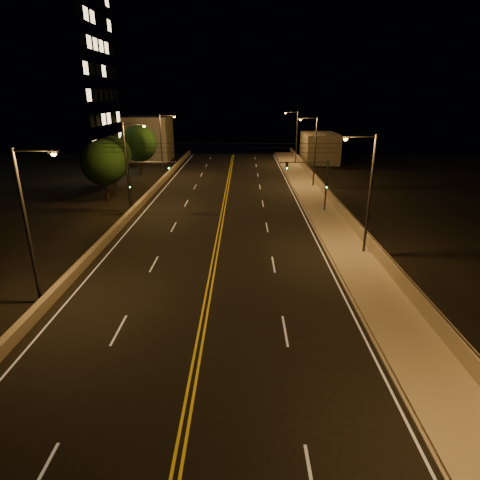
{
  "coord_description": "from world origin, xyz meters",
  "views": [
    {
      "loc": [
        2.24,
        -8.17,
        11.96
      ],
      "look_at": [
        2.0,
        18.0,
        2.5
      ],
      "focal_mm": 30.0,
      "sensor_mm": 36.0,
      "label": 1
    }
  ],
  "objects_px": {
    "streetlight_5": "(129,162)",
    "streetlight_6": "(163,142)",
    "traffic_signal_right": "(317,180)",
    "tree_2": "(139,143)",
    "streetlight_2": "(313,148)",
    "streetlight_3": "(295,134)",
    "streetlight_4": "(30,218)",
    "building_tower": "(20,83)",
    "tree_0": "(104,163)",
    "traffic_signal_left": "(140,179)",
    "tree_1": "(113,155)",
    "streetlight_1": "(367,188)"
  },
  "relations": [
    {
      "from": "streetlight_2",
      "to": "streetlight_3",
      "type": "distance_m",
      "value": 19.76
    },
    {
      "from": "streetlight_4",
      "to": "tree_1",
      "type": "height_order",
      "value": "streetlight_4"
    },
    {
      "from": "building_tower",
      "to": "tree_0",
      "type": "bearing_deg",
      "value": -43.56
    },
    {
      "from": "streetlight_2",
      "to": "tree_0",
      "type": "height_order",
      "value": "streetlight_2"
    },
    {
      "from": "tree_2",
      "to": "traffic_signal_left",
      "type": "bearing_deg",
      "value": -75.99
    },
    {
      "from": "streetlight_6",
      "to": "tree_2",
      "type": "relative_size",
      "value": 1.21
    },
    {
      "from": "streetlight_6",
      "to": "streetlight_4",
      "type": "bearing_deg",
      "value": -90.0
    },
    {
      "from": "streetlight_1",
      "to": "streetlight_3",
      "type": "bearing_deg",
      "value": 90.0
    },
    {
      "from": "traffic_signal_right",
      "to": "traffic_signal_left",
      "type": "distance_m",
      "value": 18.69
    },
    {
      "from": "streetlight_4",
      "to": "traffic_signal_right",
      "type": "height_order",
      "value": "streetlight_4"
    },
    {
      "from": "streetlight_3",
      "to": "tree_1",
      "type": "xyz_separation_m",
      "value": [
        -27.34,
        -18.49,
        -1.11
      ]
    },
    {
      "from": "streetlight_3",
      "to": "streetlight_5",
      "type": "relative_size",
      "value": 1.0
    },
    {
      "from": "traffic_signal_right",
      "to": "traffic_signal_left",
      "type": "bearing_deg",
      "value": 180.0
    },
    {
      "from": "streetlight_3",
      "to": "tree_1",
      "type": "bearing_deg",
      "value": -145.94
    },
    {
      "from": "traffic_signal_left",
      "to": "building_tower",
      "type": "bearing_deg",
      "value": 136.52
    },
    {
      "from": "tree_1",
      "to": "building_tower",
      "type": "bearing_deg",
      "value": 155.36
    },
    {
      "from": "traffic_signal_right",
      "to": "tree_2",
      "type": "bearing_deg",
      "value": 137.51
    },
    {
      "from": "traffic_signal_right",
      "to": "tree_2",
      "type": "height_order",
      "value": "tree_2"
    },
    {
      "from": "building_tower",
      "to": "tree_1",
      "type": "bearing_deg",
      "value": -24.64
    },
    {
      "from": "tree_2",
      "to": "streetlight_3",
      "type": "bearing_deg",
      "value": 21.45
    },
    {
      "from": "streetlight_2",
      "to": "traffic_signal_left",
      "type": "xyz_separation_m",
      "value": [
        -20.27,
        -12.57,
        -1.78
      ]
    },
    {
      "from": "tree_1",
      "to": "traffic_signal_right",
      "type": "bearing_deg",
      "value": -28.26
    },
    {
      "from": "streetlight_1",
      "to": "building_tower",
      "type": "height_order",
      "value": "building_tower"
    },
    {
      "from": "streetlight_6",
      "to": "streetlight_2",
      "type": "bearing_deg",
      "value": -18.28
    },
    {
      "from": "traffic_signal_left",
      "to": "tree_1",
      "type": "bearing_deg",
      "value": 117.06
    },
    {
      "from": "streetlight_3",
      "to": "building_tower",
      "type": "bearing_deg",
      "value": -164.27
    },
    {
      "from": "streetlight_1",
      "to": "building_tower",
      "type": "bearing_deg",
      "value": 142.05
    },
    {
      "from": "traffic_signal_right",
      "to": "tree_2",
      "type": "distance_m",
      "value": 32.88
    },
    {
      "from": "streetlight_5",
      "to": "traffic_signal_right",
      "type": "xyz_separation_m",
      "value": [
        19.87,
        -0.58,
        -1.78
      ]
    },
    {
      "from": "streetlight_5",
      "to": "tree_0",
      "type": "xyz_separation_m",
      "value": [
        -4.24,
        4.53,
        -0.84
      ]
    },
    {
      "from": "streetlight_3",
      "to": "streetlight_5",
      "type": "bearing_deg",
      "value": -124.04
    },
    {
      "from": "streetlight_4",
      "to": "building_tower",
      "type": "distance_m",
      "value": 46.3
    },
    {
      "from": "tree_1",
      "to": "tree_2",
      "type": "bearing_deg",
      "value": 79.57
    },
    {
      "from": "streetlight_3",
      "to": "tree_2",
      "type": "relative_size",
      "value": 1.21
    },
    {
      "from": "streetlight_5",
      "to": "tree_2",
      "type": "height_order",
      "value": "streetlight_5"
    },
    {
      "from": "streetlight_1",
      "to": "tree_2",
      "type": "xyz_separation_m",
      "value": [
        -25.81,
        34.35,
        -0.52
      ]
    },
    {
      "from": "streetlight_6",
      "to": "tree_0",
      "type": "height_order",
      "value": "streetlight_6"
    },
    {
      "from": "streetlight_6",
      "to": "traffic_signal_right",
      "type": "relative_size",
      "value": 1.66
    },
    {
      "from": "tree_0",
      "to": "streetlight_4",
      "type": "bearing_deg",
      "value": -80.47
    },
    {
      "from": "building_tower",
      "to": "tree_0",
      "type": "xyz_separation_m",
      "value": [
        16.22,
        -15.43,
        -9.14
      ]
    },
    {
      "from": "streetlight_5",
      "to": "tree_2",
      "type": "xyz_separation_m",
      "value": [
        -4.36,
        21.62,
        -0.52
      ]
    },
    {
      "from": "streetlight_5",
      "to": "streetlight_2",
      "type": "bearing_deg",
      "value": 29.22
    },
    {
      "from": "traffic_signal_right",
      "to": "streetlight_2",
      "type": "bearing_deg",
      "value": 82.83
    },
    {
      "from": "tree_1",
      "to": "streetlight_3",
      "type": "bearing_deg",
      "value": 34.06
    },
    {
      "from": "streetlight_5",
      "to": "streetlight_6",
      "type": "distance_m",
      "value": 19.09
    },
    {
      "from": "traffic_signal_right",
      "to": "streetlight_4",
      "type": "bearing_deg",
      "value": -134.59
    },
    {
      "from": "traffic_signal_left",
      "to": "tree_1",
      "type": "distance_m",
      "value": 15.56
    },
    {
      "from": "streetlight_5",
      "to": "tree_1",
      "type": "xyz_separation_m",
      "value": [
        -5.89,
        13.27,
        -1.11
      ]
    },
    {
      "from": "streetlight_4",
      "to": "tree_0",
      "type": "relative_size",
      "value": 1.3
    },
    {
      "from": "tree_0",
      "to": "streetlight_2",
      "type": "bearing_deg",
      "value": 16.2
    }
  ]
}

